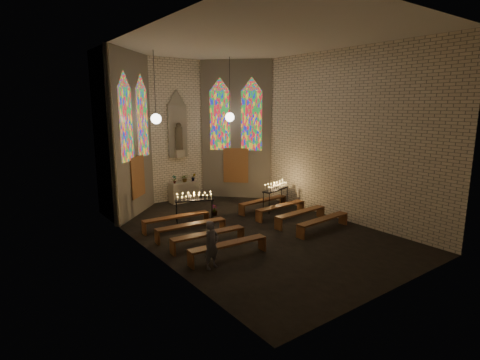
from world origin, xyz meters
name	(u,v)px	position (x,y,z in m)	size (l,w,h in m)	color
floor	(250,230)	(0.00, 0.00, 0.00)	(12.00, 12.00, 0.00)	black
room	(204,130)	(0.00, 3.37, 3.72)	(8.22, 12.43, 7.00)	beige
altar	(184,192)	(0.00, 5.45, 0.50)	(1.40, 0.60, 1.00)	#B3A992
flower_vase_left	(174,179)	(-0.52, 5.38, 1.21)	(0.22, 0.15, 0.42)	#4C723F
flower_vase_center	(185,178)	(0.07, 5.42, 1.20)	(0.35, 0.30, 0.39)	#4C723F
flower_vase_right	(193,177)	(0.55, 5.40, 1.20)	(0.22, 0.17, 0.39)	#4C723F
aisle_flower_pot	(214,210)	(-0.05, 2.50, 0.24)	(0.27, 0.27, 0.48)	#4C723F
votive_stand_left	(194,198)	(-1.17, 2.26, 1.00)	(1.61, 0.94, 1.17)	black
votive_stand_right	(276,187)	(2.75, 1.62, 1.05)	(1.71, 0.85, 1.22)	black
pew_left_0	(176,218)	(-2.21, 1.86, 0.42)	(2.69, 0.56, 0.51)	brown
pew_right_0	(263,202)	(2.21, 1.86, 0.42)	(2.69, 0.56, 0.51)	brown
pew_left_1	(191,226)	(-2.21, 0.66, 0.42)	(2.69, 0.56, 0.51)	brown
pew_right_1	(281,207)	(2.21, 0.66, 0.42)	(2.69, 0.56, 0.51)	brown
pew_left_2	(208,235)	(-2.21, -0.54, 0.42)	(2.69, 0.56, 0.51)	brown
pew_right_2	(301,213)	(2.21, -0.54, 0.42)	(2.69, 0.56, 0.51)	brown
pew_left_3	(228,246)	(-2.21, -1.74, 0.42)	(2.69, 0.56, 0.51)	brown
pew_right_3	(323,221)	(2.21, -1.74, 0.42)	(2.69, 0.56, 0.51)	brown
visitor	(212,245)	(-3.01, -2.04, 0.72)	(0.53, 0.35, 1.45)	#52515C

